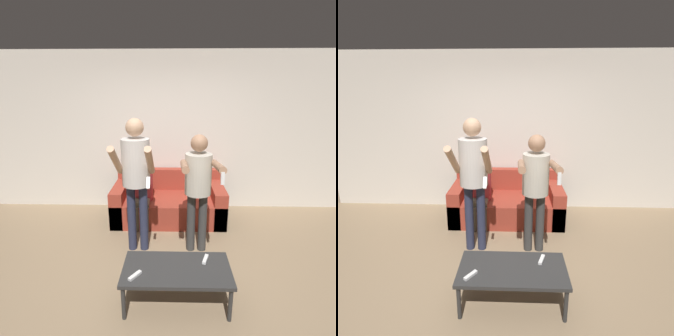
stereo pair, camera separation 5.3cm
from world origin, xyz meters
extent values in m
plane|color=#937A5B|center=(0.00, 0.00, 0.00)|extent=(14.00, 14.00, 0.00)
cube|color=silver|center=(0.00, 2.09, 1.35)|extent=(6.40, 0.06, 2.70)
cube|color=#9E3828|center=(0.01, 1.56, 0.19)|extent=(1.78, 0.92, 0.38)
cube|color=#9E3828|center=(0.01, 1.94, 0.57)|extent=(1.78, 0.16, 0.37)
cube|color=#9E3828|center=(-0.78, 1.56, 0.29)|extent=(0.20, 0.92, 0.59)
cube|color=#9E3828|center=(0.79, 1.56, 0.29)|extent=(0.20, 0.92, 0.59)
cylinder|color=#282D47|center=(-0.46, 0.65, 0.46)|extent=(0.11, 0.11, 0.91)
cylinder|color=#282D47|center=(-0.30, 0.65, 0.46)|extent=(0.11, 0.11, 0.91)
cylinder|color=silver|center=(-0.38, 0.65, 1.20)|extent=(0.35, 0.35, 0.58)
sphere|color=tan|center=(-0.38, 0.65, 1.63)|extent=(0.22, 0.22, 0.22)
cylinder|color=tan|center=(-0.57, 0.42, 1.28)|extent=(0.08, 0.50, 0.43)
cylinder|color=tan|center=(-0.18, 0.42, 1.28)|extent=(0.08, 0.50, 0.43)
cube|color=white|center=(-0.18, 0.20, 1.09)|extent=(0.04, 0.10, 0.12)
cylinder|color=#383838|center=(0.32, 0.65, 0.40)|extent=(0.11, 0.11, 0.80)
cylinder|color=#383838|center=(0.47, 0.65, 0.40)|extent=(0.11, 0.11, 0.80)
cylinder|color=beige|center=(0.39, 0.65, 1.06)|extent=(0.33, 0.33, 0.51)
sphere|color=#A87A5B|center=(0.39, 0.65, 1.45)|extent=(0.21, 0.21, 0.21)
cylinder|color=#A87A5B|center=(0.21, 0.35, 1.24)|extent=(0.08, 0.62, 0.16)
cylinder|color=#A87A5B|center=(0.58, 0.35, 1.24)|extent=(0.08, 0.62, 0.16)
cube|color=white|center=(0.58, 0.04, 1.20)|extent=(0.04, 0.04, 0.13)
cylinder|color=brown|center=(-0.48, 1.12, 0.19)|extent=(0.11, 0.11, 0.38)
cylinder|color=brown|center=(-0.33, 1.12, 0.19)|extent=(0.11, 0.11, 0.38)
cylinder|color=brown|center=(-0.48, 1.28, 0.41)|extent=(0.11, 0.32, 0.11)
cylinder|color=brown|center=(-0.33, 1.28, 0.41)|extent=(0.11, 0.32, 0.11)
cylinder|color=#9E2D33|center=(-0.41, 1.44, 0.63)|extent=(0.33, 0.33, 0.50)
sphere|color=tan|center=(-0.41, 1.44, 1.02)|extent=(0.22, 0.22, 0.22)
cube|color=#2D2D2D|center=(0.12, -0.27, 0.37)|extent=(1.05, 0.54, 0.04)
cylinder|color=#2D2D2D|center=(-0.36, -0.50, 0.18)|extent=(0.04, 0.04, 0.35)
cylinder|color=#2D2D2D|center=(0.61, -0.50, 0.18)|extent=(0.04, 0.04, 0.35)
cylinder|color=#2D2D2D|center=(-0.36, -0.04, 0.18)|extent=(0.04, 0.04, 0.35)
cylinder|color=#2D2D2D|center=(0.61, -0.04, 0.18)|extent=(0.04, 0.04, 0.35)
cube|color=white|center=(-0.26, -0.40, 0.40)|extent=(0.12, 0.14, 0.02)
cube|color=white|center=(0.42, -0.14, 0.40)|extent=(0.08, 0.15, 0.02)
camera|label=1|loc=(0.09, -2.45, 2.02)|focal=28.00mm
camera|label=2|loc=(0.14, -2.45, 2.02)|focal=28.00mm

